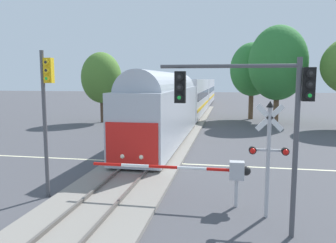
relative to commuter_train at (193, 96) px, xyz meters
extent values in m
plane|color=#47474C|center=(0.00, -25.91, -2.74)|extent=(220.00, 220.00, 0.00)
cube|color=beige|center=(0.00, -25.91, -2.73)|extent=(44.00, 0.20, 0.01)
cube|color=gray|center=(0.00, -25.91, -2.65)|extent=(4.40, 80.00, 0.18)
cube|color=#56514C|center=(-0.72, -25.91, -2.49)|extent=(0.10, 80.00, 0.14)
cube|color=#56514C|center=(0.71, -25.91, -2.49)|extent=(0.10, 80.00, 0.14)
cube|color=#B2B7C1|center=(0.00, -19.83, -0.47)|extent=(3.00, 17.81, 3.90)
cube|color=red|center=(0.00, -28.76, -1.05)|extent=(2.76, 0.08, 2.15)
cylinder|color=#B2B7C1|center=(0.00, -19.83, 1.36)|extent=(2.76, 16.03, 2.76)
sphere|color=#F4F2CC|center=(-0.50, -28.77, -1.74)|extent=(0.24, 0.24, 0.24)
sphere|color=#F4F2CC|center=(0.50, -28.77, -1.74)|extent=(0.24, 0.24, 0.24)
cube|color=silver|center=(0.00, 0.43, -0.12)|extent=(3.00, 20.92, 4.60)
cube|color=black|center=(1.51, 0.43, 0.18)|extent=(0.04, 18.83, 0.90)
cube|color=gold|center=(1.52, 0.43, -1.27)|extent=(0.04, 19.25, 0.36)
cube|color=silver|center=(0.00, 22.25, -0.12)|extent=(3.00, 20.92, 4.60)
cube|color=black|center=(1.51, 22.25, 0.18)|extent=(0.04, 18.83, 0.90)
cube|color=gold|center=(1.52, 22.25, -1.27)|extent=(0.04, 19.25, 0.36)
cylinder|color=#B7B7BC|center=(5.17, -32.10, -2.19)|extent=(0.14, 0.14, 1.10)
cube|color=#B7B7BC|center=(5.17, -32.10, -1.29)|extent=(0.56, 0.40, 0.70)
sphere|color=black|center=(5.52, -32.10, -1.29)|extent=(0.36, 0.36, 0.36)
cylinder|color=red|center=(4.59, -32.10, -1.29)|extent=(1.15, 0.12, 0.12)
cylinder|color=white|center=(3.43, -32.10, -1.29)|extent=(1.15, 0.12, 0.12)
cylinder|color=red|center=(2.28, -32.10, -1.29)|extent=(1.15, 0.12, 0.12)
cylinder|color=white|center=(1.12, -32.10, -1.29)|extent=(1.15, 0.12, 0.12)
cylinder|color=red|center=(-0.03, -32.10, -1.28)|extent=(1.15, 0.12, 0.12)
sphere|color=red|center=(-0.61, -32.10, -1.28)|extent=(0.14, 0.14, 0.14)
cylinder|color=#B2B2B7|center=(6.21, -32.90, -0.76)|extent=(0.14, 0.14, 3.95)
cube|color=white|center=(6.21, -32.92, 0.87)|extent=(0.98, 0.05, 0.98)
cube|color=white|center=(6.21, -32.92, 0.87)|extent=(0.98, 0.05, 0.98)
cube|color=#B2B2B7|center=(6.21, -32.90, -0.29)|extent=(1.10, 0.08, 0.08)
cylinder|color=black|center=(5.66, -33.00, -0.29)|extent=(0.26, 0.18, 0.26)
cylinder|color=black|center=(6.76, -33.00, -0.29)|extent=(0.26, 0.18, 0.26)
sphere|color=red|center=(5.66, -33.10, -0.29)|extent=(0.20, 0.20, 0.20)
sphere|color=red|center=(6.76, -33.10, -0.29)|extent=(0.20, 0.20, 0.20)
cone|color=black|center=(6.21, -32.90, 1.34)|extent=(0.28, 0.28, 0.22)
cylinder|color=#4C4C51|center=(6.84, -34.32, 0.05)|extent=(0.16, 0.16, 5.58)
cube|color=black|center=(7.12, -34.32, 2.04)|extent=(0.34, 0.26, 1.00)
sphere|color=#262626|center=(7.12, -34.47, 2.36)|extent=(0.20, 0.20, 0.20)
cylinder|color=black|center=(7.12, -34.50, 2.36)|extent=(0.24, 0.10, 0.24)
sphere|color=#262626|center=(7.12, -34.47, 2.04)|extent=(0.20, 0.20, 0.20)
cylinder|color=black|center=(7.12, -34.50, 2.04)|extent=(0.24, 0.10, 0.24)
sphere|color=green|center=(7.12, -34.47, 1.72)|extent=(0.20, 0.20, 0.20)
cylinder|color=black|center=(7.12, -34.50, 1.72)|extent=(0.24, 0.10, 0.24)
cylinder|color=#4C4C51|center=(4.74, -34.32, 2.59)|extent=(4.19, 0.12, 0.12)
cube|color=black|center=(3.28, -34.32, 1.94)|extent=(0.34, 0.26, 1.00)
sphere|color=#262626|center=(3.28, -34.47, 2.26)|extent=(0.20, 0.20, 0.20)
cylinder|color=black|center=(3.28, -34.50, 2.26)|extent=(0.24, 0.10, 0.24)
sphere|color=#262626|center=(3.28, -34.47, 1.94)|extent=(0.20, 0.20, 0.20)
cylinder|color=black|center=(3.28, -34.50, 1.94)|extent=(0.24, 0.10, 0.24)
sphere|color=green|center=(3.28, -34.47, 1.62)|extent=(0.20, 0.20, 0.20)
cylinder|color=black|center=(3.28, -34.50, 1.62)|extent=(0.24, 0.10, 0.24)
cylinder|color=#4C4C51|center=(-2.61, -32.39, 0.30)|extent=(0.16, 0.16, 6.08)
cube|color=gold|center=(-2.33, -32.39, 2.54)|extent=(0.34, 0.26, 1.00)
sphere|color=#262626|center=(-2.33, -32.54, 2.86)|extent=(0.20, 0.20, 0.20)
cylinder|color=gold|center=(-2.33, -32.57, 2.86)|extent=(0.24, 0.10, 0.24)
sphere|color=#262626|center=(-2.33, -32.54, 2.54)|extent=(0.20, 0.20, 0.20)
cylinder|color=gold|center=(-2.33, -32.57, 2.54)|extent=(0.24, 0.10, 0.24)
sphere|color=green|center=(-2.33, -32.54, 2.22)|extent=(0.20, 0.20, 0.20)
cylinder|color=gold|center=(-2.33, -32.57, 2.22)|extent=(0.24, 0.10, 0.24)
cylinder|color=#4C3828|center=(-9.44, -8.71, -1.26)|extent=(0.43, 0.43, 2.95)
ellipsoid|color=#4C7A2D|center=(-9.44, -8.71, 2.36)|extent=(4.53, 4.53, 5.72)
cylinder|color=brown|center=(10.00, -6.26, -0.92)|extent=(0.58, 0.58, 3.63)
ellipsoid|color=#2D7533|center=(10.00, -6.26, 3.95)|extent=(6.33, 6.33, 8.15)
cylinder|color=brown|center=(7.52, -2.31, -0.89)|extent=(0.57, 0.57, 3.69)
ellipsoid|color=#2D7533|center=(7.52, -2.31, 3.39)|extent=(5.30, 5.30, 6.51)
camera|label=1|loc=(4.80, -44.84, 2.19)|focal=35.71mm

